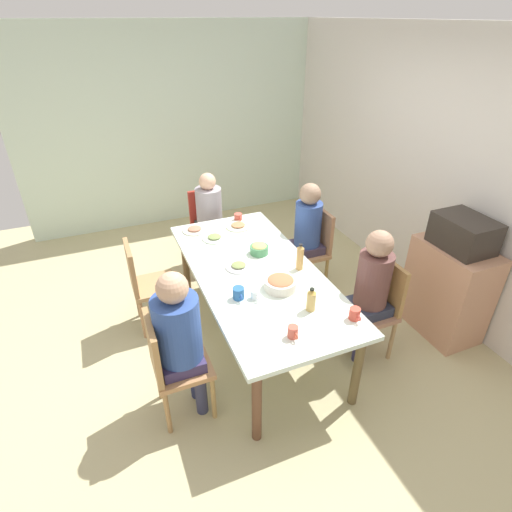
# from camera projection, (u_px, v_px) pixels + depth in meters

# --- Properties ---
(ground_plane) EXTENTS (6.79, 6.79, 0.00)m
(ground_plane) POSITION_uv_depth(u_px,v_px,m) (256.00, 335.00, 3.88)
(ground_plane) COLOR #BCB384
(wall_back) EXTENTS (5.90, 0.12, 2.60)m
(wall_back) POSITION_uv_depth(u_px,v_px,m) (448.00, 178.00, 3.86)
(wall_back) COLOR silver
(wall_back) RESTS_ON ground_plane
(wall_left) EXTENTS (0.12, 4.09, 2.60)m
(wall_left) POSITION_uv_depth(u_px,v_px,m) (175.00, 129.00, 5.50)
(wall_left) COLOR silver
(wall_left) RESTS_ON ground_plane
(dining_table) EXTENTS (2.20, 1.02, 0.74)m
(dining_table) POSITION_uv_depth(u_px,v_px,m) (256.00, 277.00, 3.54)
(dining_table) COLOR white
(dining_table) RESTS_ON ground_plane
(chair_0) EXTENTS (0.40, 0.40, 0.90)m
(chair_0) POSITION_uv_depth(u_px,v_px,m) (145.00, 281.00, 3.76)
(chair_0) COLOR tan
(chair_0) RESTS_ON ground_plane
(chair_1) EXTENTS (0.40, 0.40, 0.90)m
(chair_1) POSITION_uv_depth(u_px,v_px,m) (313.00, 245.00, 4.34)
(chair_1) COLOR tan
(chair_1) RESTS_ON ground_plane
(person_1) EXTENTS (0.30, 0.30, 1.22)m
(person_1) POSITION_uv_depth(u_px,v_px,m) (307.00, 229.00, 4.20)
(person_1) COLOR #433748
(person_1) RESTS_ON ground_plane
(chair_2) EXTENTS (0.40, 0.40, 0.90)m
(chair_2) POSITION_uv_depth(u_px,v_px,m) (170.00, 362.00, 2.89)
(chair_2) COLOR tan
(chair_2) RESTS_ON ground_plane
(person_2) EXTENTS (0.32, 0.32, 1.25)m
(person_2) POSITION_uv_depth(u_px,v_px,m) (180.00, 333.00, 2.80)
(person_2) COLOR navy
(person_2) RESTS_ON ground_plane
(chair_3) EXTENTS (0.40, 0.40, 0.90)m
(chair_3) POSITION_uv_depth(u_px,v_px,m) (208.00, 224.00, 4.79)
(chair_3) COLOR red
(chair_3) RESTS_ON ground_plane
(person_3) EXTENTS (0.30, 0.30, 1.16)m
(person_3) POSITION_uv_depth(u_px,v_px,m) (210.00, 213.00, 4.63)
(person_3) COLOR #46413C
(person_3) RESTS_ON ground_plane
(chair_4) EXTENTS (0.40, 0.40, 0.90)m
(chair_4) POSITION_uv_depth(u_px,v_px,m) (376.00, 304.00, 3.47)
(chair_4) COLOR #A9755A
(chair_4) RESTS_ON ground_plane
(person_4) EXTENTS (0.30, 0.30, 1.23)m
(person_4) POSITION_uv_depth(u_px,v_px,m) (371.00, 285.00, 3.33)
(person_4) COLOR #302D54
(person_4) RESTS_ON ground_plane
(plate_0) EXTENTS (0.26, 0.26, 0.04)m
(plate_0) POSITION_uv_depth(u_px,v_px,m) (238.00, 226.00, 4.21)
(plate_0) COLOR silver
(plate_0) RESTS_ON dining_table
(plate_1) EXTENTS (0.23, 0.23, 0.04)m
(plate_1) POSITION_uv_depth(u_px,v_px,m) (239.00, 266.00, 3.54)
(plate_1) COLOR silver
(plate_1) RESTS_ON dining_table
(plate_2) EXTENTS (0.24, 0.24, 0.04)m
(plate_2) POSITION_uv_depth(u_px,v_px,m) (214.00, 238.00, 3.99)
(plate_2) COLOR silver
(plate_2) RESTS_ON dining_table
(plate_3) EXTENTS (0.25, 0.25, 0.04)m
(plate_3) POSITION_uv_depth(u_px,v_px,m) (195.00, 230.00, 4.14)
(plate_3) COLOR silver
(plate_3) RESTS_ON dining_table
(bowl_0) EXTENTS (0.26, 0.26, 0.10)m
(bowl_0) POSITION_uv_depth(u_px,v_px,m) (280.00, 283.00, 3.26)
(bowl_0) COLOR beige
(bowl_0) RESTS_ON dining_table
(bowl_1) EXTENTS (0.17, 0.17, 0.10)m
(bowl_1) POSITION_uv_depth(u_px,v_px,m) (259.00, 249.00, 3.73)
(bowl_1) COLOR #458754
(bowl_1) RESTS_ON dining_table
(cup_0) EXTENTS (0.13, 0.09, 0.10)m
(cup_0) POSITION_uv_depth(u_px,v_px,m) (239.00, 293.00, 3.14)
(cup_0) COLOR #285E9A
(cup_0) RESTS_ON dining_table
(cup_1) EXTENTS (0.12, 0.08, 0.09)m
(cup_1) POSITION_uv_depth(u_px,v_px,m) (355.00, 314.00, 2.93)
(cup_1) COLOR #CA4837
(cup_1) RESTS_ON dining_table
(cup_2) EXTENTS (0.11, 0.07, 0.07)m
(cup_2) POSITION_uv_depth(u_px,v_px,m) (255.00, 294.00, 3.15)
(cup_2) COLOR white
(cup_2) RESTS_ON dining_table
(cup_3) EXTENTS (0.11, 0.07, 0.09)m
(cup_3) POSITION_uv_depth(u_px,v_px,m) (293.00, 332.00, 2.77)
(cup_3) COLOR #C75442
(cup_3) RESTS_ON dining_table
(cup_4) EXTENTS (0.12, 0.08, 0.07)m
(cup_4) POSITION_uv_depth(u_px,v_px,m) (238.00, 217.00, 4.35)
(cup_4) COLOR #D35546
(cup_4) RESTS_ON dining_table
(bottle_0) EXTENTS (0.07, 0.07, 0.19)m
(bottle_0) POSITION_uv_depth(u_px,v_px,m) (311.00, 300.00, 3.00)
(bottle_0) COLOR tan
(bottle_0) RESTS_ON dining_table
(bottle_1) EXTENTS (0.06, 0.06, 0.24)m
(bottle_1) POSITION_uv_depth(u_px,v_px,m) (300.00, 257.00, 3.47)
(bottle_1) COLOR tan
(bottle_1) RESTS_ON dining_table
(side_cabinet) EXTENTS (0.70, 0.44, 0.90)m
(side_cabinet) POSITION_uv_depth(u_px,v_px,m) (447.00, 290.00, 3.75)
(side_cabinet) COLOR tan
(side_cabinet) RESTS_ON ground_plane
(microwave) EXTENTS (0.48, 0.36, 0.28)m
(microwave) POSITION_uv_depth(u_px,v_px,m) (464.00, 233.00, 3.45)
(microwave) COLOR #2F2822
(microwave) RESTS_ON side_cabinet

